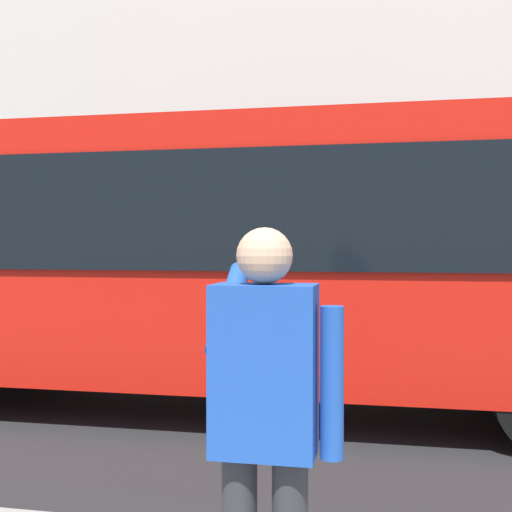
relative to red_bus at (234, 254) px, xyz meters
name	(u,v)px	position (x,y,z in m)	size (l,w,h in m)	color
ground_plane	(379,408)	(-1.57, -0.25, -1.68)	(60.00, 60.00, 0.00)	#232326
building_facade_far	(382,47)	(-1.58, -7.05, 4.30)	(28.00, 1.55, 12.00)	beige
red_bus	(234,254)	(0.00, 0.00, 0.00)	(9.05, 2.54, 3.08)	red
pedestrian_photographer	(266,410)	(-1.16, 4.37, -0.54)	(0.53, 0.52, 1.70)	#2D2D33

